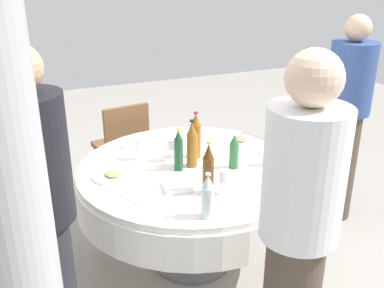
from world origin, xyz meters
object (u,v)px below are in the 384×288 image
at_px(wine_glass_front, 274,149).
at_px(bottle_dark_green_inner, 178,151).
at_px(plate_north, 113,176).
at_px(person_outer, 346,118).
at_px(bottle_green_rear, 234,152).
at_px(person_left, 39,216).
at_px(bottle_amber_right, 196,136).
at_px(person_right, 298,233).
at_px(dining_table, 192,186).
at_px(wine_glass_rear, 225,178).
at_px(chair_front, 123,142).
at_px(wine_glass_west, 172,145).
at_px(bottle_clear_outer, 208,197).
at_px(plate_east, 240,141).
at_px(bottle_amber_left, 192,145).
at_px(plate_south, 135,144).
at_px(wine_glass_inner, 138,146).
at_px(bottle_brown_west, 208,170).
at_px(person_inner, 14,128).

bearing_deg(wine_glass_front, bottle_dark_green_inner, 73.13).
height_order(plate_north, person_outer, person_outer).
distance_m(bottle_green_rear, person_left, 1.28).
xyz_separation_m(bottle_green_rear, plate_north, (0.17, 0.75, -0.10)).
distance_m(bottle_amber_right, person_right, 1.22).
relative_size(bottle_dark_green_inner, person_right, 0.17).
xyz_separation_m(dining_table, person_right, (-1.09, -0.03, 0.29)).
xyz_separation_m(bottle_amber_right, wine_glass_rear, (-0.55, 0.06, -0.04)).
relative_size(person_outer, chair_front, 1.88).
xyz_separation_m(wine_glass_front, person_outer, (0.31, -0.85, -0.00)).
bearing_deg(bottle_green_rear, wine_glass_west, 51.54).
relative_size(wine_glass_west, person_left, 0.09).
bearing_deg(plate_north, wine_glass_west, -78.24).
xyz_separation_m(bottle_amber_right, person_left, (-0.63, 1.07, -0.01)).
distance_m(bottle_amber_right, person_outer, 1.26).
xyz_separation_m(bottle_clear_outer, bottle_green_rear, (0.47, -0.41, -0.01)).
xyz_separation_m(bottle_dark_green_inner, wine_glass_front, (-0.18, -0.59, -0.01)).
bearing_deg(wine_glass_west, plate_east, -78.99).
xyz_separation_m(bottle_clear_outer, bottle_amber_left, (0.60, -0.17, 0.03)).
bearing_deg(wine_glass_front, wine_glass_west, 60.57).
bearing_deg(bottle_green_rear, plate_east, -34.13).
height_order(plate_north, person_right, person_right).
relative_size(bottle_amber_left, bottle_amber_right, 0.99).
height_order(bottle_amber_left, plate_south, bottle_amber_left).
relative_size(plate_north, plate_east, 1.01).
xyz_separation_m(dining_table, chair_front, (1.13, 0.17, -0.08)).
height_order(wine_glass_inner, plate_south, wine_glass_inner).
bearing_deg(wine_glass_inner, bottle_brown_west, -160.08).
bearing_deg(wine_glass_rear, bottle_clear_outer, 132.95).
bearing_deg(person_left, bottle_amber_right, -86.48).
bearing_deg(wine_glass_rear, person_outer, -68.04).
bearing_deg(person_left, bottle_clear_outer, -124.09).
bearing_deg(bottle_brown_west, person_left, 97.95).
xyz_separation_m(bottle_brown_west, wine_glass_inner, (0.62, 0.22, -0.05)).
bearing_deg(bottle_amber_right, bottle_green_rear, -148.87).
xyz_separation_m(wine_glass_rear, person_inner, (1.34, 1.05, -0.00)).
bearing_deg(wine_glass_west, dining_table, -145.61).
relative_size(bottle_amber_left, wine_glass_inner, 2.27).
height_order(wine_glass_front, plate_east, wine_glass_front).
height_order(bottle_amber_left, bottle_green_rear, bottle_amber_left).
height_order(dining_table, wine_glass_front, wine_glass_front).
bearing_deg(wine_glass_front, bottle_amber_right, 51.52).
distance_m(bottle_green_rear, chair_front, 1.36).
height_order(bottle_green_rear, wine_glass_west, bottle_green_rear).
bearing_deg(wine_glass_inner, bottle_dark_green_inner, -144.91).
height_order(bottle_amber_left, wine_glass_west, bottle_amber_left).
bearing_deg(chair_front, wine_glass_west, -93.88).
relative_size(bottle_dark_green_inner, chair_front, 0.32).
relative_size(dining_table, bottle_green_rear, 6.33).
distance_m(dining_table, wine_glass_front, 0.59).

